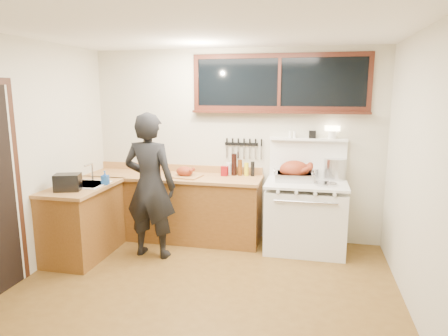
% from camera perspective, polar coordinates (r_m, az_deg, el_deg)
% --- Properties ---
extents(ground_plane, '(4.00, 3.50, 0.02)m').
position_cam_1_polar(ground_plane, '(4.30, -3.23, -17.52)').
color(ground_plane, brown).
extents(room_shell, '(4.10, 3.60, 2.65)m').
position_cam_1_polar(room_shell, '(3.80, -3.50, 5.06)').
color(room_shell, beige).
rests_on(room_shell, ground).
extents(counter_back, '(2.44, 0.64, 1.00)m').
position_cam_1_polar(counter_back, '(5.63, -7.19, -5.47)').
color(counter_back, brown).
rests_on(counter_back, ground).
extents(counter_left, '(0.64, 1.09, 0.90)m').
position_cam_1_polar(counter_left, '(5.30, -19.50, -7.10)').
color(counter_left, brown).
rests_on(counter_left, ground).
extents(sink_unit, '(0.50, 0.45, 0.37)m').
position_cam_1_polar(sink_unit, '(5.25, -19.16, -2.78)').
color(sink_unit, white).
rests_on(sink_unit, counter_left).
extents(vintage_stove, '(1.02, 0.74, 1.60)m').
position_cam_1_polar(vintage_stove, '(5.29, 11.52, -6.56)').
color(vintage_stove, white).
rests_on(vintage_stove, ground).
extents(back_window, '(2.32, 0.13, 0.77)m').
position_cam_1_polar(back_window, '(5.37, 7.89, 11.12)').
color(back_window, black).
rests_on(back_window, room_shell).
extents(knife_strip, '(0.52, 0.03, 0.28)m').
position_cam_1_polar(knife_strip, '(5.49, 2.69, 3.31)').
color(knife_strip, black).
rests_on(knife_strip, room_shell).
extents(man, '(0.68, 0.47, 1.80)m').
position_cam_1_polar(man, '(4.97, -10.53, -2.52)').
color(man, black).
rests_on(man, ground).
extents(soap_bottle, '(0.08, 0.08, 0.17)m').
position_cam_1_polar(soap_bottle, '(5.13, -16.62, -1.34)').
color(soap_bottle, '#2359B2').
rests_on(soap_bottle, counter_left).
extents(toaster, '(0.33, 0.28, 0.20)m').
position_cam_1_polar(toaster, '(4.96, -21.43, -1.92)').
color(toaster, black).
rests_on(toaster, counter_left).
extents(cutting_board, '(0.47, 0.39, 0.14)m').
position_cam_1_polar(cutting_board, '(5.39, -5.61, -0.70)').
color(cutting_board, '#A67542').
rests_on(cutting_board, counter_back).
extents(roast_turkey, '(0.53, 0.40, 0.26)m').
position_cam_1_polar(roast_turkey, '(5.22, 10.06, -0.64)').
color(roast_turkey, silver).
rests_on(roast_turkey, vintage_stove).
extents(stockpot, '(0.37, 0.37, 0.28)m').
position_cam_1_polar(stockpot, '(5.42, 15.60, -0.09)').
color(stockpot, silver).
rests_on(stockpot, vintage_stove).
extents(saucepan, '(0.20, 0.30, 0.12)m').
position_cam_1_polar(saucepan, '(5.44, 12.51, -0.72)').
color(saucepan, silver).
rests_on(saucepan, vintage_stove).
extents(pot_lid, '(0.33, 0.33, 0.04)m').
position_cam_1_polar(pot_lid, '(5.08, 14.31, -2.21)').
color(pot_lid, silver).
rests_on(pot_lid, vintage_stove).
extents(coffee_tin, '(0.10, 0.08, 0.13)m').
position_cam_1_polar(coffee_tin, '(5.43, 0.09, -0.43)').
color(coffee_tin, maroon).
rests_on(coffee_tin, counter_back).
extents(pitcher, '(0.09, 0.09, 0.16)m').
position_cam_1_polar(pitcher, '(5.53, 0.74, -0.08)').
color(pitcher, white).
rests_on(pitcher, counter_back).
extents(bottle_cluster, '(0.32, 0.07, 0.30)m').
position_cam_1_polar(bottle_cluster, '(5.44, 2.37, 0.18)').
color(bottle_cluster, black).
rests_on(bottle_cluster, counter_back).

